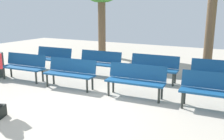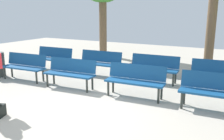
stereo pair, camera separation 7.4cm
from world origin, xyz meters
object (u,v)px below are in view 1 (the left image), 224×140
(bench_r1_c2, at_px, (154,67))
(bench_r1_c3, at_px, (219,73))
(tree_2, at_px, (210,30))
(bench_r0_c0, at_px, (24,65))
(bench_r0_c3, at_px, (216,89))
(bench_r1_c1, at_px, (99,62))
(bench_r0_c1, at_px, (70,71))
(bench_r1_c0, at_px, (53,57))
(bench_r0_c2, at_px, (136,79))

(bench_r1_c2, distance_m, bench_r1_c3, 1.97)
(bench_r1_c2, height_order, tree_2, tree_2)
(bench_r0_c0, bearing_deg, bench_r0_c3, -1.65)
(bench_r0_c0, xyz_separation_m, bench_r1_c1, (1.92, 1.71, 0.00))
(bench_r1_c2, height_order, bench_r1_c3, same)
(bench_r1_c2, relative_size, tree_2, 0.50)
(bench_r0_c0, xyz_separation_m, bench_r1_c3, (5.89, 1.88, 0.00))
(bench_r0_c1, bearing_deg, bench_r1_c0, 138.66)
(bench_r1_c0, bearing_deg, bench_r1_c2, 0.92)
(bench_r0_c0, bearing_deg, bench_r0_c2, -0.87)
(bench_r0_c0, relative_size, bench_r0_c1, 1.00)
(bench_r0_c2, height_order, bench_r1_c2, same)
(bench_r0_c0, relative_size, bench_r1_c3, 1.00)
(bench_r0_c0, relative_size, bench_r1_c0, 1.01)
(tree_2, bearing_deg, bench_r1_c0, -161.33)
(bench_r0_c1, bearing_deg, bench_r1_c2, 38.20)
(bench_r0_c3, height_order, bench_r1_c1, same)
(bench_r1_c0, relative_size, tree_2, 0.50)
(bench_r0_c1, distance_m, tree_2, 4.98)
(bench_r0_c0, relative_size, bench_r1_c2, 1.01)
(bench_r0_c3, distance_m, tree_2, 3.49)
(bench_r1_c1, xyz_separation_m, bench_r1_c2, (1.99, 0.13, 0.00))
(bench_r1_c2, bearing_deg, bench_r1_c3, -1.06)
(bench_r0_c0, distance_m, bench_r1_c0, 1.61)
(bench_r0_c3, relative_size, tree_2, 0.50)
(bench_r0_c0, height_order, bench_r0_c1, same)
(bench_r0_c2, bearing_deg, bench_r0_c3, -3.40)
(bench_r0_c2, height_order, bench_r0_c3, same)
(bench_r0_c1, relative_size, bench_r0_c3, 1.00)
(bench_r0_c0, relative_size, bench_r0_c3, 1.00)
(bench_r1_c2, bearing_deg, bench_r0_c0, -157.11)
(bench_r1_c1, height_order, bench_r1_c2, same)
(bench_r0_c1, height_order, bench_r1_c1, same)
(bench_r1_c1, relative_size, bench_r1_c2, 1.00)
(bench_r1_c0, bearing_deg, bench_r1_c3, 0.22)
(bench_r0_c3, xyz_separation_m, bench_r1_c1, (-4.05, 1.49, 0.00))
(bench_r0_c0, bearing_deg, bench_r1_c0, 91.80)
(bench_r1_c1, relative_size, tree_2, 0.50)
(bench_r1_c0, xyz_separation_m, bench_r1_c3, (6.04, 0.29, 0.00))
(bench_r0_c0, bearing_deg, bench_r1_c3, 14.05)
(bench_r0_c1, bearing_deg, bench_r0_c3, -1.49)
(tree_2, bearing_deg, bench_r0_c3, -79.21)
(bench_r0_c1, height_order, bench_r1_c0, same)
(bench_r0_c0, bearing_deg, bench_r1_c1, 37.89)
(bench_r1_c1, distance_m, bench_r1_c3, 3.97)
(bench_r0_c2, distance_m, bench_r1_c2, 1.65)
(bench_r0_c2, xyz_separation_m, tree_2, (1.38, 3.26, 1.13))
(bench_r1_c1, bearing_deg, bench_r0_c2, -39.21)
(bench_r1_c0, relative_size, bench_r1_c2, 1.00)
(bench_r0_c0, distance_m, bench_r0_c1, 1.92)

